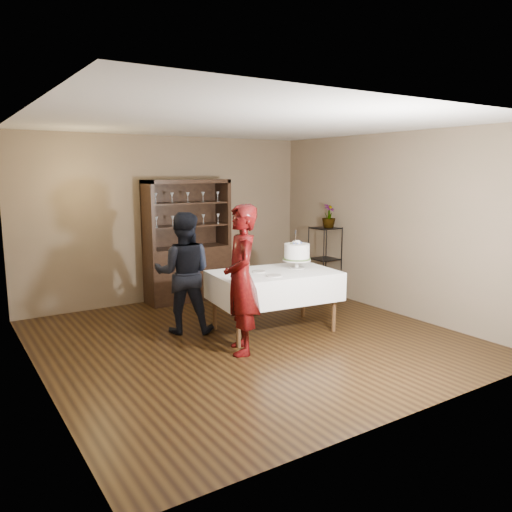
# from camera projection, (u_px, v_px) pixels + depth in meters

# --- Properties ---
(floor) EXTENTS (5.00, 5.00, 0.00)m
(floor) POSITION_uv_depth(u_px,v_px,m) (250.00, 339.00, 6.43)
(floor) COLOR black
(floor) RESTS_ON ground
(ceiling) EXTENTS (5.00, 5.00, 0.00)m
(ceiling) POSITION_uv_depth(u_px,v_px,m) (249.00, 123.00, 5.98)
(ceiling) COLOR silver
(ceiling) RESTS_ON back_wall
(back_wall) EXTENTS (5.00, 0.02, 2.70)m
(back_wall) POSITION_uv_depth(u_px,v_px,m) (169.00, 219.00, 8.27)
(back_wall) COLOR brown
(back_wall) RESTS_ON floor
(wall_left) EXTENTS (0.02, 5.00, 2.70)m
(wall_left) POSITION_uv_depth(u_px,v_px,m) (33.00, 252.00, 4.86)
(wall_left) COLOR brown
(wall_left) RESTS_ON floor
(wall_right) EXTENTS (0.02, 5.00, 2.70)m
(wall_right) POSITION_uv_depth(u_px,v_px,m) (389.00, 224.00, 7.54)
(wall_right) COLOR brown
(wall_right) RESTS_ON floor
(china_hutch) EXTENTS (1.40, 0.48, 2.00)m
(china_hutch) POSITION_uv_depth(u_px,v_px,m) (188.00, 261.00, 8.29)
(china_hutch) COLOR black
(china_hutch) RESTS_ON floor
(plant_etagere) EXTENTS (0.42, 0.42, 1.20)m
(plant_etagere) POSITION_uv_depth(u_px,v_px,m) (325.00, 259.00, 8.54)
(plant_etagere) COLOR black
(plant_etagere) RESTS_ON floor
(cake_table) EXTENTS (1.73, 1.18, 0.81)m
(cake_table) POSITION_uv_depth(u_px,v_px,m) (274.00, 286.00, 6.65)
(cake_table) COLOR white
(cake_table) RESTS_ON floor
(woman) EXTENTS (0.63, 0.75, 1.76)m
(woman) POSITION_uv_depth(u_px,v_px,m) (241.00, 280.00, 5.82)
(woman) COLOR #330408
(woman) RESTS_ON floor
(man) EXTENTS (0.98, 0.91, 1.61)m
(man) POSITION_uv_depth(u_px,v_px,m) (184.00, 273.00, 6.58)
(man) COLOR black
(man) RESTS_ON floor
(cake) EXTENTS (0.45, 0.45, 0.53)m
(cake) POSITION_uv_depth(u_px,v_px,m) (297.00, 253.00, 6.82)
(cake) COLOR silver
(cake) RESTS_ON cake_table
(plate_near) EXTENTS (0.23, 0.23, 0.01)m
(plate_near) POSITION_uv_depth(u_px,v_px,m) (274.00, 276.00, 6.32)
(plate_near) COLOR silver
(plate_near) RESTS_ON cake_table
(plate_far) EXTENTS (0.22, 0.22, 0.01)m
(plate_far) POSITION_uv_depth(u_px,v_px,m) (259.00, 271.00, 6.59)
(plate_far) COLOR silver
(plate_far) RESTS_ON cake_table
(potted_plant) EXTENTS (0.29, 0.29, 0.40)m
(potted_plant) POSITION_uv_depth(u_px,v_px,m) (329.00, 216.00, 8.39)
(potted_plant) COLOR #4A6731
(potted_plant) RESTS_ON plant_etagere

